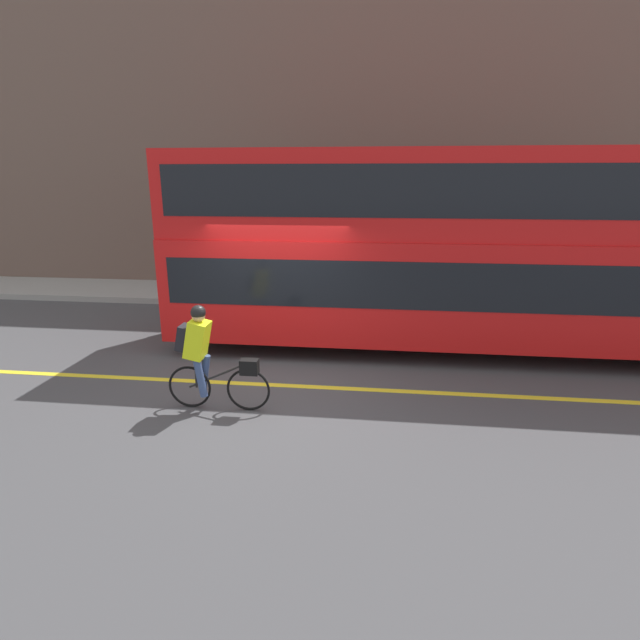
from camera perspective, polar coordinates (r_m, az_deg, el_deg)
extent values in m
plane|color=#424244|center=(8.37, -6.03, -7.22)|extent=(80.00, 80.00, 0.00)
cube|color=yellow|center=(8.32, -6.12, -7.34)|extent=(50.00, 0.14, 0.01)
cube|color=gray|center=(14.08, -0.58, 2.81)|extent=(60.00, 2.38, 0.16)
cube|color=brown|center=(15.07, 0.07, 19.68)|extent=(60.00, 0.30, 8.52)
cylinder|color=black|center=(11.18, 32.59, -0.81)|extent=(1.08, 0.30, 1.08)
cylinder|color=black|center=(10.23, -4.18, 0.38)|extent=(1.08, 0.30, 1.08)
cube|color=red|center=(9.99, 15.35, 3.78)|extent=(11.00, 2.42, 1.90)
cube|color=black|center=(9.95, 15.44, 5.06)|extent=(10.56, 2.44, 0.83)
cube|color=red|center=(9.79, 16.10, 13.66)|extent=(11.00, 2.33, 1.55)
cube|color=black|center=(9.79, 16.14, 14.12)|extent=(10.56, 2.35, 0.87)
torus|color=black|center=(7.37, -8.19, -7.89)|extent=(0.64, 0.04, 0.64)
torus|color=black|center=(7.64, -14.66, -7.40)|extent=(0.64, 0.04, 0.64)
cylinder|color=black|center=(7.42, -11.57, -6.20)|extent=(0.90, 0.03, 0.44)
cylinder|color=black|center=(7.51, -14.02, -5.81)|extent=(0.03, 0.03, 0.47)
cube|color=black|center=(7.23, -8.07, -5.33)|extent=(0.26, 0.16, 0.22)
cube|color=#D8EA19|center=(7.33, -13.84, -2.16)|extent=(0.37, 0.32, 0.58)
cube|color=black|center=(7.39, -15.30, -1.94)|extent=(0.21, 0.26, 0.38)
cylinder|color=#384C7A|center=(7.58, -13.04, -5.95)|extent=(0.21, 0.11, 0.58)
cylinder|color=#384C7A|center=(7.42, -13.51, -6.46)|extent=(0.19, 0.11, 0.58)
sphere|color=tan|center=(7.21, -13.73, 0.51)|extent=(0.19, 0.19, 0.19)
sphere|color=black|center=(7.20, -13.75, 0.84)|extent=(0.21, 0.21, 0.21)
cylinder|color=#262628|center=(13.77, 3.26, 4.74)|extent=(0.44, 0.44, 0.90)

